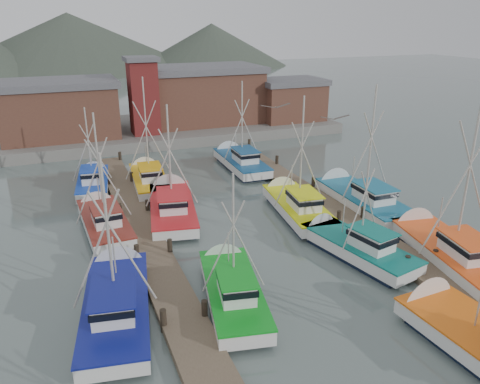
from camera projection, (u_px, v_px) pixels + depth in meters
name	position (u px, v px, depth m)	size (l,w,h in m)	color
ground	(296.00, 278.00, 26.37)	(260.00, 260.00, 0.00)	#52625E
dock_left	(157.00, 264.00, 27.40)	(2.30, 46.00, 1.50)	#4D3E30
dock_right	(358.00, 227.00, 32.23)	(2.30, 46.00, 1.50)	#4D3E30
quay	(156.00, 130.00, 58.36)	(44.00, 16.00, 1.20)	slate
shed_left	(59.00, 108.00, 51.52)	(12.72, 8.48, 6.20)	brown
shed_center	(201.00, 94.00, 58.99)	(14.84, 9.54, 6.90)	brown
shed_right	(290.00, 99.00, 60.47)	(8.48, 6.36, 5.20)	brown
lookout_tower	(143.00, 95.00, 52.45)	(3.60, 3.60, 8.50)	maroon
distant_hills	(45.00, 70.00, 128.67)	(175.00, 140.00, 42.00)	#414B3E
boat_4	(232.00, 288.00, 24.18)	(4.13, 8.76, 7.80)	black
boat_5	(352.00, 245.00, 28.67)	(4.17, 8.68, 7.71)	black
boat_6	(117.00, 301.00, 23.06)	(4.53, 10.01, 9.32)	black
boat_7	(446.00, 249.00, 28.18)	(4.68, 10.07, 11.88)	black
boat_8	(172.00, 205.00, 34.74)	(4.77, 10.22, 9.19)	black
boat_9	(295.00, 205.00, 34.79)	(3.87, 9.34, 9.64)	black
boat_10	(104.00, 220.00, 32.16)	(3.65, 8.71, 8.95)	black
boat_11	(359.00, 197.00, 36.24)	(4.22, 10.00, 10.34)	black
boat_12	(149.00, 179.00, 40.44)	(3.97, 8.84, 10.10)	black
boat_13	(239.00, 161.00, 45.39)	(3.72, 9.37, 9.21)	black
boat_14	(93.00, 181.00, 39.79)	(3.34, 8.10, 7.69)	black
gull_near	(275.00, 107.00, 22.25)	(1.54, 0.60, 0.24)	gray
gull_far	(335.00, 118.00, 22.81)	(1.55, 0.64, 0.24)	gray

